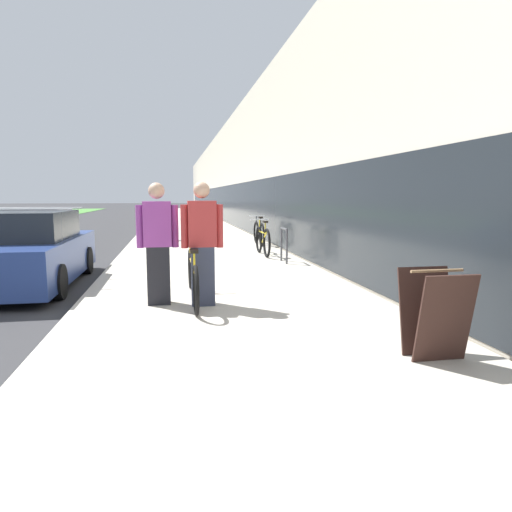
# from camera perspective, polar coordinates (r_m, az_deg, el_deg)

# --- Properties ---
(sidewalk_slab) EXTENTS (4.73, 70.00, 0.12)m
(sidewalk_slab) POSITION_cam_1_polar(r_m,az_deg,el_deg) (26.13, -8.51, 3.77)
(sidewalk_slab) COLOR #BCB5A5
(sidewalk_slab) RESTS_ON ground
(storefront_facade) EXTENTS (10.01, 70.00, 6.07)m
(storefront_facade) POSITION_cam_1_polar(r_m,az_deg,el_deg) (35.08, 3.25, 9.63)
(storefront_facade) COLOR beige
(storefront_facade) RESTS_ON ground
(tandem_bicycle) EXTENTS (0.52, 2.57, 0.88)m
(tandem_bicycle) POSITION_cam_1_polar(r_m,az_deg,el_deg) (7.13, -7.91, -2.56)
(tandem_bicycle) COLOR black
(tandem_bicycle) RESTS_ON sidewalk_slab
(person_rider) EXTENTS (0.62, 0.24, 1.82)m
(person_rider) POSITION_cam_1_polar(r_m,az_deg,el_deg) (6.74, -6.72, 1.50)
(person_rider) COLOR #33384C
(person_rider) RESTS_ON sidewalk_slab
(person_bystander) EXTENTS (0.61, 0.24, 1.81)m
(person_bystander) POSITION_cam_1_polar(r_m,az_deg,el_deg) (6.91, -12.17, 1.49)
(person_bystander) COLOR black
(person_bystander) RESTS_ON sidewalk_slab
(bike_rack_hoop) EXTENTS (0.05, 0.60, 0.84)m
(bike_rack_hoop) POSITION_cam_1_polar(r_m,az_deg,el_deg) (11.13, 3.53, 1.83)
(bike_rack_hoop) COLOR #4C4C51
(bike_rack_hoop) RESTS_ON sidewalk_slab
(cruiser_bike_nearest) EXTENTS (0.52, 1.86, 0.97)m
(cruiser_bike_nearest) POSITION_cam_1_polar(r_m,az_deg,el_deg) (12.53, 0.85, 1.98)
(cruiser_bike_nearest) COLOR black
(cruiser_bike_nearest) RESTS_ON sidewalk_slab
(cruiser_bike_middle) EXTENTS (0.52, 1.71, 0.96)m
(cruiser_bike_middle) POSITION_cam_1_polar(r_m,az_deg,el_deg) (15.13, 0.36, 2.92)
(cruiser_bike_middle) COLOR black
(cruiser_bike_middle) RESTS_ON sidewalk_slab
(sandwich_board_sign) EXTENTS (0.56, 0.56, 0.90)m
(sandwich_board_sign) POSITION_cam_1_polar(r_m,az_deg,el_deg) (4.91, 21.46, -6.70)
(sandwich_board_sign) COLOR #331E19
(sandwich_board_sign) RESTS_ON sidewalk_slab
(parked_sedan_curbside) EXTENTS (1.90, 4.39, 1.51)m
(parked_sedan_curbside) POSITION_cam_1_polar(r_m,az_deg,el_deg) (9.76, -26.68, 0.44)
(parked_sedan_curbside) COLOR navy
(parked_sedan_curbside) RESTS_ON ground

